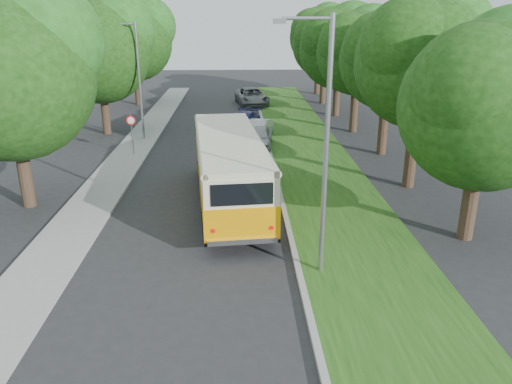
{
  "coord_description": "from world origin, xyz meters",
  "views": [
    {
      "loc": [
        1.68,
        -16.78,
        7.97
      ],
      "look_at": [
        2.35,
        1.26,
        1.5
      ],
      "focal_mm": 35.0,
      "sensor_mm": 36.0,
      "label": 1
    }
  ],
  "objects_px": {
    "vintage_bus": "(229,171)",
    "car_white": "(258,130)",
    "car_blue": "(242,124)",
    "car_silver": "(259,138)",
    "lamppost_near": "(323,143)",
    "lamppost_far": "(138,77)",
    "car_grey": "(252,97)"
  },
  "relations": [
    {
      "from": "vintage_bus",
      "to": "car_white",
      "type": "relative_size",
      "value": 2.79
    },
    {
      "from": "vintage_bus",
      "to": "car_blue",
      "type": "bearing_deg",
      "value": 81.41
    },
    {
      "from": "vintage_bus",
      "to": "car_white",
      "type": "distance_m",
      "value": 12.42
    },
    {
      "from": "car_blue",
      "to": "car_silver",
      "type": "bearing_deg",
      "value": -60.97
    },
    {
      "from": "lamppost_near",
      "to": "lamppost_far",
      "type": "height_order",
      "value": "lamppost_near"
    },
    {
      "from": "lamppost_far",
      "to": "vintage_bus",
      "type": "distance_m",
      "value": 13.79
    },
    {
      "from": "car_blue",
      "to": "vintage_bus",
      "type": "bearing_deg",
      "value": -78.84
    },
    {
      "from": "vintage_bus",
      "to": "car_silver",
      "type": "height_order",
      "value": "vintage_bus"
    },
    {
      "from": "vintage_bus",
      "to": "lamppost_far",
      "type": "bearing_deg",
      "value": 110.66
    },
    {
      "from": "lamppost_far",
      "to": "car_grey",
      "type": "height_order",
      "value": "lamppost_far"
    },
    {
      "from": "car_grey",
      "to": "lamppost_far",
      "type": "bearing_deg",
      "value": -127.8
    },
    {
      "from": "car_white",
      "to": "car_blue",
      "type": "distance_m",
      "value": 1.64
    },
    {
      "from": "lamppost_near",
      "to": "car_white",
      "type": "distance_m",
      "value": 19.02
    },
    {
      "from": "lamppost_near",
      "to": "car_silver",
      "type": "xyz_separation_m",
      "value": [
        -1.21,
        16.16,
        -3.71
      ]
    },
    {
      "from": "car_blue",
      "to": "car_grey",
      "type": "height_order",
      "value": "car_grey"
    },
    {
      "from": "lamppost_near",
      "to": "car_silver",
      "type": "relative_size",
      "value": 2.06
    },
    {
      "from": "car_silver",
      "to": "vintage_bus",
      "type": "bearing_deg",
      "value": -95.05
    },
    {
      "from": "lamppost_near",
      "to": "car_white",
      "type": "height_order",
      "value": "lamppost_near"
    },
    {
      "from": "vintage_bus",
      "to": "car_blue",
      "type": "relative_size",
      "value": 2.09
    },
    {
      "from": "car_blue",
      "to": "car_grey",
      "type": "relative_size",
      "value": 0.91
    },
    {
      "from": "car_silver",
      "to": "car_grey",
      "type": "bearing_deg",
      "value": 94.84
    },
    {
      "from": "car_white",
      "to": "vintage_bus",
      "type": "bearing_deg",
      "value": -79.12
    },
    {
      "from": "car_grey",
      "to": "car_blue",
      "type": "bearing_deg",
      "value": -102.46
    },
    {
      "from": "car_silver",
      "to": "car_grey",
      "type": "relative_size",
      "value": 0.7
    },
    {
      "from": "vintage_bus",
      "to": "car_blue",
      "type": "distance_m",
      "value": 13.61
    },
    {
      "from": "car_white",
      "to": "lamppost_near",
      "type": "bearing_deg",
      "value": -67.47
    },
    {
      "from": "car_white",
      "to": "car_grey",
      "type": "xyz_separation_m",
      "value": [
        0.0,
        13.17,
        0.15
      ]
    },
    {
      "from": "lamppost_near",
      "to": "car_grey",
      "type": "height_order",
      "value": "lamppost_near"
    },
    {
      "from": "lamppost_far",
      "to": "car_blue",
      "type": "bearing_deg",
      "value": 11.85
    },
    {
      "from": "car_white",
      "to": "lamppost_far",
      "type": "bearing_deg",
      "value": -160.41
    },
    {
      "from": "lamppost_far",
      "to": "car_grey",
      "type": "distance_m",
      "value": 15.7
    },
    {
      "from": "lamppost_far",
      "to": "car_white",
      "type": "height_order",
      "value": "lamppost_far"
    }
  ]
}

